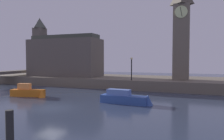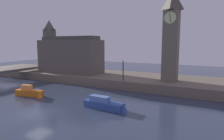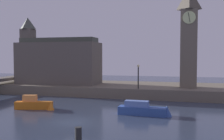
% 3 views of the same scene
% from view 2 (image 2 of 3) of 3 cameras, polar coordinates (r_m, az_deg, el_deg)
% --- Properties ---
extents(ground_plane, '(120.00, 120.00, 0.00)m').
position_cam_2_polar(ground_plane, '(24.17, -20.38, -11.39)').
color(ground_plane, '#2D384C').
extents(far_embankment, '(70.00, 12.00, 1.50)m').
position_cam_2_polar(far_embankment, '(39.75, 1.41, -2.42)').
color(far_embankment, '#6B6051').
rests_on(far_embankment, ground).
extents(clock_tower, '(2.60, 2.63, 14.69)m').
position_cam_2_polar(clock_tower, '(34.00, 16.61, 9.73)').
color(clock_tower, '#6B6051').
rests_on(clock_tower, far_embankment).
extents(parliament_hall, '(13.77, 5.56, 11.34)m').
position_cam_2_polar(parliament_hall, '(43.96, -12.29, 4.41)').
color(parliament_hall, '#5B544C').
rests_on(parliament_hall, far_embankment).
extents(streetlamp, '(0.36, 0.36, 3.45)m').
position_cam_2_polar(streetlamp, '(32.91, 3.20, 0.64)').
color(streetlamp, black).
rests_on(streetlamp, far_embankment).
extents(boat_tour_blue, '(5.66, 1.58, 1.62)m').
position_cam_2_polar(boat_tour_blue, '(23.70, -1.45, -9.88)').
color(boat_tour_blue, '#2D4C93').
rests_on(boat_tour_blue, ground).
extents(boat_patrol_orange, '(4.85, 1.88, 1.67)m').
position_cam_2_polar(boat_patrol_orange, '(31.66, -22.33, -5.95)').
color(boat_patrol_orange, orange).
rests_on(boat_patrol_orange, ground).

